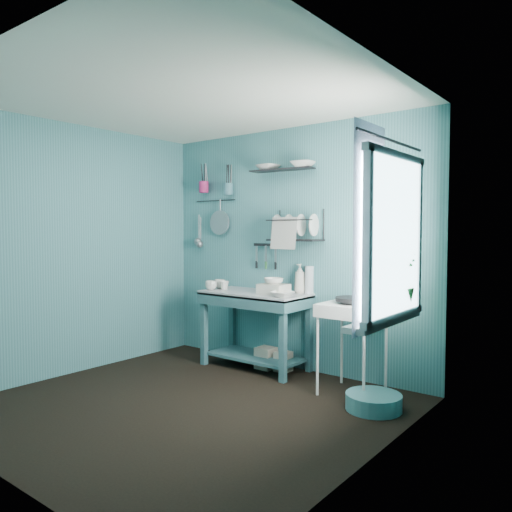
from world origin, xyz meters
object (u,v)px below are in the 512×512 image
Objects in this scene: work_counter at (255,330)px; utensil_cup_magenta at (204,187)px; mug_mid at (224,285)px; hotplate_stand at (352,349)px; potted_plant at (396,281)px; wash_tub at (274,289)px; utensil_cup_teal at (228,189)px; mug_left at (211,285)px; floor_basin at (374,402)px; mug_right at (220,284)px; soap_bottle at (300,278)px; water_bottle at (309,280)px; dish_rack at (295,225)px; storage_tin_small at (283,361)px; storage_tin_large at (266,358)px; frying_pan at (353,299)px; colander at (220,223)px.

utensil_cup_magenta reaches higher than work_counter.
mug_mid is 1.24m from utensil_cup_magenta.
hotplate_stand is 0.96m from potted_plant.
utensil_cup_teal is (-0.78, 0.20, 1.05)m from wash_tub.
mug_left is 2.14m from floor_basin.
utensil_cup_magenta is at bearing 172.79° from work_counter.
wash_tub is 2.15× the size of utensil_cup_teal.
mug_right is at bearing -23.95° from utensil_cup_magenta.
mug_right is 0.95m from soap_bottle.
mug_left is at bearing -159.19° from water_bottle.
mug_right is 0.22× the size of dish_rack.
soap_bottle is at bearing 145.92° from hotplate_stand.
wash_tub reaches higher than floor_basin.
mug_mid is 0.85m from soap_bottle.
soap_bottle is at bearing 21.80° from mug_left.
potted_plant is at bearing -22.77° from storage_tin_small.
wash_tub is at bearing -133.99° from dish_rack.
soap_bottle reaches higher than storage_tin_large.
mug_mid is at bearing -164.84° from dish_rack.
hotplate_stand is at bearing -2.35° from mug_mid.
mug_right reaches higher than hotplate_stand.
mug_right is 1.10m from storage_tin_small.
storage_tin_large is at bearing -11.94° from utensil_cup_teal.
mug_left is at bearing 173.77° from floor_basin.
utensil_cup_magenta reaches higher than mug_mid.
mug_mid is at bearing -26.57° from mug_right.
mug_left is at bearing -160.10° from storage_tin_large.
hotplate_stand is at bearing 1.24° from mug_left.
potted_plant is at bearing -28.77° from soap_bottle.
mug_left is 0.61× the size of storage_tin_small.
frying_pan is at bearing -13.04° from storage_tin_small.
colander reaches higher than frying_pan.
utensil_cup_teal is at bearing 169.82° from frying_pan.
hotplate_stand is at bearing 0.00° from frying_pan.
soap_bottle is at bearing 152.00° from floor_basin.
floor_basin is at bearing -16.90° from storage_tin_large.
mug_left is (-0.48, -0.16, 0.45)m from work_counter.
utensil_cup_magenta is at bearing 155.45° from mug_mid.
water_bottle is 0.59× the size of potted_plant.
utensil_cup_teal reaches higher than wash_tub.
utensil_cup_teal reaches higher than dish_rack.
storage_tin_large is at bearing -157.96° from water_bottle.
soap_bottle is at bearing 45.00° from storage_tin_small.
hotplate_stand is at bearing -13.04° from storage_tin_small.
dish_rack reaches higher than water_bottle.
mug_mid is 0.36× the size of colander.
colander reaches higher than work_counter.
utensil_cup_teal is 0.65× the size of storage_tin_small.
soap_bottle is 1.49× the size of storage_tin_small.
dish_rack is 1.42m from storage_tin_large.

